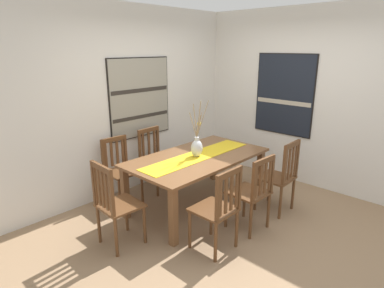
# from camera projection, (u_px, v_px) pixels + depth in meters

# --- Properties ---
(ground_plane) EXTENTS (6.40, 6.40, 0.03)m
(ground_plane) POSITION_uv_depth(u_px,v_px,m) (233.00, 224.00, 4.04)
(ground_plane) COLOR #8E7051
(wall_back) EXTENTS (6.40, 0.12, 2.70)m
(wall_back) POSITION_uv_depth(u_px,v_px,m) (136.00, 100.00, 4.87)
(wall_back) COLOR silver
(wall_back) RESTS_ON ground_plane
(wall_side) EXTENTS (0.12, 6.40, 2.70)m
(wall_side) POSITION_uv_depth(u_px,v_px,m) (308.00, 99.00, 4.94)
(wall_side) COLOR silver
(wall_side) RESTS_ON ground_plane
(dining_table) EXTENTS (1.91, 1.04, 0.72)m
(dining_table) POSITION_uv_depth(u_px,v_px,m) (198.00, 162.00, 4.32)
(dining_table) COLOR brown
(dining_table) RESTS_ON ground_plane
(table_runner) EXTENTS (1.75, 0.36, 0.01)m
(table_runner) POSITION_uv_depth(u_px,v_px,m) (198.00, 156.00, 4.29)
(table_runner) COLOR gold
(table_runner) RESTS_ON dining_table
(centerpiece_vase) EXTENTS (0.21, 0.21, 0.75)m
(centerpiece_vase) POSITION_uv_depth(u_px,v_px,m) (197.00, 146.00, 4.22)
(centerpiece_vase) COLOR silver
(centerpiece_vase) RESTS_ON dining_table
(chair_0) EXTENTS (0.43, 0.43, 0.98)m
(chair_0) POSITION_uv_depth(u_px,v_px,m) (280.00, 176.00, 4.20)
(chair_0) COLOR brown
(chair_0) RESTS_ON ground_plane
(chair_1) EXTENTS (0.43, 0.43, 0.94)m
(chair_1) POSITION_uv_depth(u_px,v_px,m) (155.00, 158.00, 4.91)
(chair_1) COLOR brown
(chair_1) RESTS_ON ground_plane
(chair_2) EXTENTS (0.44, 0.44, 0.94)m
(chair_2) POSITION_uv_depth(u_px,v_px,m) (252.00, 191.00, 3.77)
(chair_2) COLOR brown
(chair_2) RESTS_ON ground_plane
(chair_3) EXTENTS (0.44, 0.44, 0.98)m
(chair_3) POSITION_uv_depth(u_px,v_px,m) (115.00, 203.00, 3.45)
(chair_3) COLOR brown
(chair_3) RESTS_ON ground_plane
(chair_4) EXTENTS (0.42, 0.42, 0.95)m
(chair_4) POSITION_uv_depth(u_px,v_px,m) (218.00, 208.00, 3.37)
(chair_4) COLOR brown
(chair_4) RESTS_ON ground_plane
(chair_5) EXTENTS (0.44, 0.44, 0.92)m
(chair_5) POSITION_uv_depth(u_px,v_px,m) (121.00, 169.00, 4.48)
(chair_5) COLOR brown
(chair_5) RESTS_ON ground_plane
(painting_on_back_wall) EXTENTS (1.09, 0.05, 1.18)m
(painting_on_back_wall) POSITION_uv_depth(u_px,v_px,m) (140.00, 98.00, 4.83)
(painting_on_back_wall) COLOR black
(painting_on_side_wall) EXTENTS (0.05, 0.98, 1.27)m
(painting_on_side_wall) POSITION_uv_depth(u_px,v_px,m) (284.00, 95.00, 5.13)
(painting_on_side_wall) COLOR black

